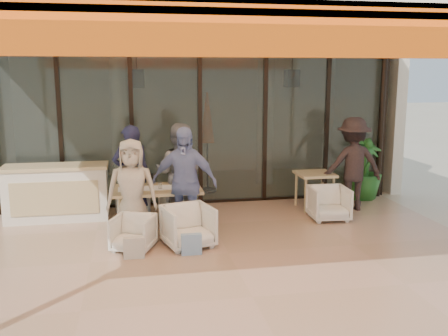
{
  "coord_description": "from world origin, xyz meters",
  "views": [
    {
      "loc": [
        -1.37,
        -6.93,
        2.67
      ],
      "look_at": [
        0.1,
        0.9,
        1.15
      ],
      "focal_mm": 40.0,
      "sensor_mm": 36.0,
      "label": 1
    }
  ],
  "objects_px": {
    "chair_far_left": "(132,200)",
    "side_chair": "(329,202)",
    "dining_table": "(157,191)",
    "standing_woman": "(353,164)",
    "chair_near_right": "(188,224)",
    "diner_grey": "(179,173)",
    "chair_far_right": "(177,198)",
    "diner_navy": "(131,175)",
    "host_counter": "(57,193)",
    "chair_near_left": "(133,231)",
    "potted_palm": "(363,168)",
    "diner_cream": "(132,190)",
    "side_table": "(315,178)",
    "diner_periwinkle": "(184,183)"
  },
  "relations": [
    {
      "from": "dining_table",
      "to": "diner_grey",
      "type": "bearing_deg",
      "value": 46.21
    },
    {
      "from": "chair_near_left",
      "to": "standing_woman",
      "type": "height_order",
      "value": "standing_woman"
    },
    {
      "from": "chair_near_left",
      "to": "standing_woman",
      "type": "distance_m",
      "value": 4.54
    },
    {
      "from": "chair_far_left",
      "to": "host_counter",
      "type": "bearing_deg",
      "value": -2.41
    },
    {
      "from": "side_chair",
      "to": "standing_woman",
      "type": "relative_size",
      "value": 0.38
    },
    {
      "from": "side_chair",
      "to": "standing_woman",
      "type": "distance_m",
      "value": 1.06
    },
    {
      "from": "dining_table",
      "to": "side_table",
      "type": "bearing_deg",
      "value": 13.53
    },
    {
      "from": "chair_far_left",
      "to": "dining_table",
      "type": "bearing_deg",
      "value": 108.51
    },
    {
      "from": "chair_near_right",
      "to": "diner_grey",
      "type": "relative_size",
      "value": 0.41
    },
    {
      "from": "host_counter",
      "to": "side_chair",
      "type": "xyz_separation_m",
      "value": [
        4.89,
        -0.88,
        -0.18
      ]
    },
    {
      "from": "host_counter",
      "to": "side_chair",
      "type": "height_order",
      "value": "host_counter"
    },
    {
      "from": "chair_near_right",
      "to": "side_table",
      "type": "height_order",
      "value": "side_table"
    },
    {
      "from": "diner_navy",
      "to": "diner_cream",
      "type": "distance_m",
      "value": 0.9
    },
    {
      "from": "host_counter",
      "to": "potted_palm",
      "type": "height_order",
      "value": "potted_palm"
    },
    {
      "from": "chair_near_right",
      "to": "side_table",
      "type": "bearing_deg",
      "value": 17.44
    },
    {
      "from": "chair_far_left",
      "to": "side_chair",
      "type": "distance_m",
      "value": 3.67
    },
    {
      "from": "chair_near_right",
      "to": "standing_woman",
      "type": "height_order",
      "value": "standing_woman"
    },
    {
      "from": "chair_near_right",
      "to": "diner_grey",
      "type": "xyz_separation_m",
      "value": [
        0.0,
        1.4,
        0.54
      ]
    },
    {
      "from": "chair_far_left",
      "to": "chair_near_left",
      "type": "xyz_separation_m",
      "value": [
        0.0,
        -1.9,
        -0.01
      ]
    },
    {
      "from": "host_counter",
      "to": "diner_grey",
      "type": "distance_m",
      "value": 2.26
    },
    {
      "from": "chair_near_right",
      "to": "diner_cream",
      "type": "bearing_deg",
      "value": 134.38
    },
    {
      "from": "side_chair",
      "to": "diner_navy",
      "type": "bearing_deg",
      "value": 176.35
    },
    {
      "from": "chair_near_right",
      "to": "diner_grey",
      "type": "height_order",
      "value": "diner_grey"
    },
    {
      "from": "chair_near_right",
      "to": "side_chair",
      "type": "relative_size",
      "value": 1.05
    },
    {
      "from": "chair_near_right",
      "to": "chair_far_left",
      "type": "bearing_deg",
      "value": 98.99
    },
    {
      "from": "diner_cream",
      "to": "potted_palm",
      "type": "height_order",
      "value": "diner_cream"
    },
    {
      "from": "dining_table",
      "to": "diner_navy",
      "type": "xyz_separation_m",
      "value": [
        -0.41,
        0.44,
        0.21
      ]
    },
    {
      "from": "host_counter",
      "to": "dining_table",
      "type": "distance_m",
      "value": 1.97
    },
    {
      "from": "chair_far_right",
      "to": "chair_near_right",
      "type": "bearing_deg",
      "value": 78.23
    },
    {
      "from": "diner_periwinkle",
      "to": "chair_far_left",
      "type": "bearing_deg",
      "value": 139.71
    },
    {
      "from": "dining_table",
      "to": "chair_far_left",
      "type": "relative_size",
      "value": 2.42
    },
    {
      "from": "host_counter",
      "to": "diner_grey",
      "type": "relative_size",
      "value": 1.03
    },
    {
      "from": "chair_near_right",
      "to": "side_table",
      "type": "xyz_separation_m",
      "value": [
        2.7,
        1.71,
        0.27
      ]
    },
    {
      "from": "chair_far_left",
      "to": "chair_near_left",
      "type": "relative_size",
      "value": 1.03
    },
    {
      "from": "dining_table",
      "to": "diner_cream",
      "type": "bearing_deg",
      "value": -132.26
    },
    {
      "from": "host_counter",
      "to": "chair_far_left",
      "type": "bearing_deg",
      "value": 2.78
    },
    {
      "from": "host_counter",
      "to": "diner_periwinkle",
      "type": "bearing_deg",
      "value": -31.42
    },
    {
      "from": "host_counter",
      "to": "diner_navy",
      "type": "xyz_separation_m",
      "value": [
        1.35,
        -0.43,
        0.36
      ]
    },
    {
      "from": "dining_table",
      "to": "standing_woman",
      "type": "distance_m",
      "value": 3.87
    },
    {
      "from": "chair_near_right",
      "to": "standing_woman",
      "type": "xyz_separation_m",
      "value": [
        3.4,
        1.52,
        0.56
      ]
    },
    {
      "from": "host_counter",
      "to": "diner_periwinkle",
      "type": "xyz_separation_m",
      "value": [
        2.19,
        -1.33,
        0.39
      ]
    },
    {
      "from": "diner_navy",
      "to": "potted_palm",
      "type": "distance_m",
      "value": 4.93
    },
    {
      "from": "host_counter",
      "to": "diner_periwinkle",
      "type": "distance_m",
      "value": 2.59
    },
    {
      "from": "chair_far_left",
      "to": "diner_grey",
      "type": "xyz_separation_m",
      "value": [
        0.84,
        -0.5,
        0.59
      ]
    },
    {
      "from": "diner_periwinkle",
      "to": "diner_cream",
      "type": "bearing_deg",
      "value": -161.25
    },
    {
      "from": "chair_near_right",
      "to": "potted_palm",
      "type": "bearing_deg",
      "value": 14.86
    },
    {
      "from": "dining_table",
      "to": "diner_grey",
      "type": "xyz_separation_m",
      "value": [
        0.43,
        0.44,
        0.21
      ]
    },
    {
      "from": "chair_far_left",
      "to": "potted_palm",
      "type": "height_order",
      "value": "potted_palm"
    },
    {
      "from": "chair_near_left",
      "to": "side_table",
      "type": "bearing_deg",
      "value": 46.91
    },
    {
      "from": "potted_palm",
      "to": "chair_far_right",
      "type": "bearing_deg",
      "value": -174.47
    }
  ]
}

